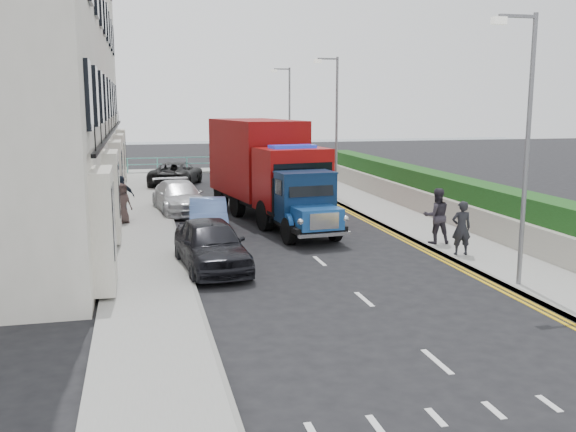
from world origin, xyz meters
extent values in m
plane|color=black|center=(0.00, 0.00, 0.00)|extent=(120.00, 120.00, 0.00)
cube|color=gray|center=(-5.20, 9.00, 0.06)|extent=(2.40, 38.00, 0.12)
cube|color=gray|center=(5.30, 9.00, 0.06)|extent=(2.60, 38.00, 0.12)
cube|color=gray|center=(0.00, 29.00, 0.06)|extent=(30.00, 2.50, 0.12)
plane|color=slate|center=(0.00, 60.00, 0.00)|extent=(120.00, 120.00, 0.00)
cube|color=white|center=(-9.50, 13.00, 7.00)|extent=(6.00, 30.00, 14.00)
cube|color=black|center=(-6.35, 13.00, 3.60)|extent=(0.12, 28.00, 0.10)
cube|color=#B2AD9E|center=(6.60, 9.00, 0.55)|extent=(0.30, 28.00, 1.00)
cube|color=#1A3F14|center=(7.30, 9.00, 0.95)|extent=(1.20, 28.00, 1.70)
cube|color=#59B2A5|center=(0.00, 28.20, 1.08)|extent=(13.00, 0.08, 0.06)
cube|color=#59B2A5|center=(0.00, 28.20, 0.65)|extent=(13.00, 0.06, 0.05)
cylinder|color=slate|center=(4.30, -2.00, 3.50)|extent=(0.12, 0.12, 7.00)
cube|color=slate|center=(3.80, -2.00, 6.90)|extent=(1.00, 0.08, 0.08)
cube|color=beige|center=(3.30, -2.00, 6.78)|extent=(0.35, 0.18, 0.18)
cylinder|color=slate|center=(4.30, 14.00, 3.50)|extent=(0.12, 0.12, 7.00)
cube|color=slate|center=(3.80, 14.00, 6.90)|extent=(1.00, 0.08, 0.08)
cube|color=beige|center=(3.30, 14.00, 6.78)|extent=(0.35, 0.18, 0.18)
cylinder|color=slate|center=(4.30, 24.00, 3.50)|extent=(0.12, 0.12, 7.00)
cube|color=slate|center=(3.80, 24.00, 6.90)|extent=(1.00, 0.08, 0.08)
cube|color=beige|center=(3.30, 24.00, 6.78)|extent=(0.35, 0.18, 0.18)
cylinder|color=black|center=(-0.40, 4.50, 0.47)|extent=(0.35, 0.96, 0.94)
cylinder|color=black|center=(1.32, 4.67, 0.47)|extent=(0.35, 0.96, 0.94)
cylinder|color=black|center=(-0.68, 7.23, 0.47)|extent=(0.35, 0.96, 0.94)
cylinder|color=black|center=(1.04, 7.41, 0.47)|extent=(0.35, 0.96, 0.94)
cube|color=black|center=(0.32, 5.95, 0.61)|extent=(2.34, 4.89, 0.18)
cube|color=#1B4D97|center=(0.51, 4.14, 0.96)|extent=(1.65, 1.43, 0.71)
cube|color=silver|center=(0.58, 3.49, 0.96)|extent=(1.03, 0.18, 0.54)
cube|color=#0C2344|center=(0.39, 5.27, 1.52)|extent=(2.08, 1.37, 1.72)
cube|color=black|center=(0.20, 7.13, 0.84)|extent=(2.34, 2.95, 0.12)
cylinder|color=black|center=(-0.71, 7.05, 0.59)|extent=(0.54, 1.22, 1.18)
cylinder|color=black|center=(1.52, 7.42, 0.59)|extent=(0.54, 1.22, 1.18)
cylinder|color=black|center=(-1.26, 10.33, 0.59)|extent=(0.54, 1.22, 1.18)
cylinder|color=black|center=(0.97, 10.71, 0.59)|extent=(0.54, 1.22, 1.18)
cylinder|color=black|center=(-1.65, 12.67, 0.59)|extent=(0.54, 1.22, 1.18)
cylinder|color=black|center=(0.58, 13.04, 0.59)|extent=(0.54, 1.22, 1.18)
cube|color=black|center=(-0.06, 9.99, 0.81)|extent=(3.68, 7.83, 0.27)
cube|color=maroon|center=(0.41, 7.24, 1.93)|extent=(2.88, 2.44, 2.36)
cube|color=black|center=(0.57, 6.26, 2.04)|extent=(2.35, 0.48, 1.18)
cube|color=maroon|center=(-0.25, 11.16, 2.47)|extent=(3.58, 5.96, 3.22)
imported|color=black|center=(-3.36, 1.80, 0.75)|extent=(2.13, 4.53, 1.50)
imported|color=#5270AF|center=(-2.86, 7.10, 0.64)|extent=(1.68, 4.01, 1.29)
imported|color=silver|center=(-3.60, 12.00, 0.69)|extent=(2.48, 4.94, 1.38)
imported|color=black|center=(-3.14, 21.49, 0.71)|extent=(3.73, 5.57, 1.42)
imported|color=#B8B8BD|center=(0.60, 20.90, 0.75)|extent=(3.39, 4.76, 1.51)
imported|color=black|center=(4.40, 1.34, 0.97)|extent=(0.67, 0.48, 1.70)
imported|color=#312C35|center=(4.40, 3.06, 1.06)|extent=(1.00, 0.83, 1.88)
imported|color=#1B2431|center=(-6.00, 10.19, 1.01)|extent=(1.13, 0.84, 1.78)
imported|color=#3E2F2D|center=(-6.00, 9.27, 0.92)|extent=(0.93, 0.85, 1.59)
camera|label=1|loc=(-5.38, -16.48, 4.84)|focal=40.00mm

